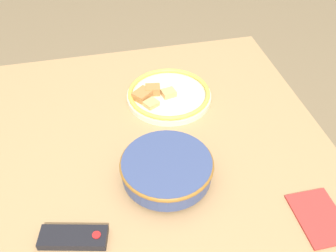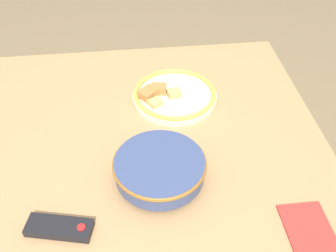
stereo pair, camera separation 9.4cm
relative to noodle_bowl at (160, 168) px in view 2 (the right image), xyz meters
name	(u,v)px [view 2 (the right image)]	position (x,y,z in m)	size (l,w,h in m)	color
dining_table	(149,172)	(0.10, 0.03, -0.13)	(1.12, 1.06, 0.77)	tan
noodle_bowl	(160,168)	(0.00, 0.00, 0.00)	(0.25, 0.25, 0.07)	#384775
food_plate	(173,95)	(0.33, -0.08, -0.02)	(0.28, 0.28, 0.05)	beige
tv_remote	(60,228)	(-0.13, 0.25, -0.03)	(0.09, 0.17, 0.02)	black
folded_napkin	(309,231)	(-0.21, -0.34, -0.04)	(0.16, 0.11, 0.01)	#B2332D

